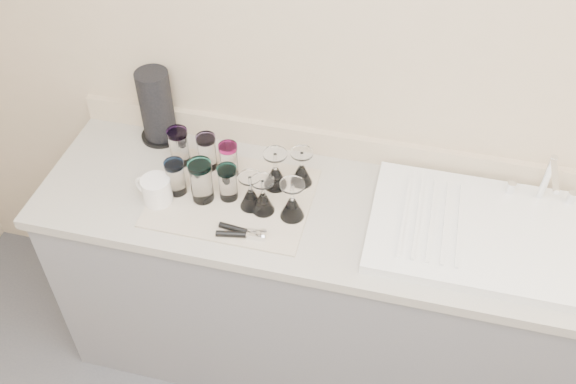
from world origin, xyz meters
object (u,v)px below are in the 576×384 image
(white_mug, at_px, (156,191))
(goblet_back_right, at_px, (301,172))
(paper_towel_roll, at_px, (157,107))
(goblet_front_right, at_px, (292,205))
(tumbler_cyan, at_px, (207,152))
(sink_unit, at_px, (496,234))
(tumbler_teal, at_px, (179,146))
(tumbler_purple, at_px, (229,160))
(goblet_back_left, at_px, (275,175))
(tumbler_lavender, at_px, (228,182))
(goblet_extra, at_px, (251,196))
(can_opener, at_px, (242,233))
(tumbler_magenta, at_px, (176,177))
(tumbler_blue, at_px, (201,181))
(goblet_front_left, at_px, (263,200))

(white_mug, bearing_deg, goblet_back_right, 23.90)
(paper_towel_roll, bearing_deg, goblet_front_right, -26.78)
(tumbler_cyan, bearing_deg, sink_unit, -5.57)
(tumbler_teal, distance_m, goblet_front_right, 0.49)
(tumbler_purple, height_order, goblet_back_left, goblet_back_left)
(tumbler_purple, xyz_separation_m, goblet_front_right, (0.27, -0.15, -0.02))
(tumbler_lavender, bearing_deg, goblet_extra, -15.60)
(tumbler_purple, distance_m, can_opener, 0.31)
(goblet_back_right, bearing_deg, tumbler_magenta, -159.99)
(sink_unit, xyz_separation_m, tumbler_blue, (-0.99, -0.06, 0.07))
(sink_unit, relative_size, tumbler_purple, 6.13)
(tumbler_purple, xyz_separation_m, goblet_extra, (0.12, -0.14, -0.02))
(sink_unit, bearing_deg, white_mug, -174.66)
(white_mug, xyz_separation_m, paper_towel_roll, (-0.12, 0.34, 0.09))
(goblet_front_right, relative_size, goblet_extra, 1.08)
(sink_unit, xyz_separation_m, tumbler_purple, (-0.94, 0.08, 0.06))
(sink_unit, relative_size, can_opener, 4.96)
(goblet_front_right, distance_m, can_opener, 0.19)
(sink_unit, distance_m, tumbler_teal, 1.14)
(tumbler_lavender, relative_size, goblet_back_right, 0.95)
(goblet_extra, height_order, paper_towel_roll, paper_towel_roll)
(tumbler_lavender, bearing_deg, goblet_back_right, 29.95)
(tumbler_teal, height_order, goblet_back_right, tumbler_teal)
(goblet_back_left, distance_m, goblet_front_left, 0.13)
(tumbler_lavender, relative_size, goblet_front_right, 0.91)
(sink_unit, relative_size, goblet_front_left, 5.86)
(tumbler_magenta, xyz_separation_m, goblet_back_right, (0.41, 0.15, -0.02))
(goblet_extra, bearing_deg, can_opener, -86.76)
(sink_unit, bearing_deg, paper_towel_roll, 169.69)
(goblet_back_right, relative_size, can_opener, 0.85)
(goblet_back_left, relative_size, goblet_front_right, 1.01)
(tumbler_cyan, distance_m, goblet_front_left, 0.30)
(goblet_extra, bearing_deg, tumbler_lavender, 164.40)
(tumbler_teal, relative_size, tumbler_lavender, 1.10)
(sink_unit, relative_size, tumbler_magenta, 6.06)
(tumbler_magenta, relative_size, goblet_front_right, 0.91)
(tumbler_purple, relative_size, tumbler_lavender, 1.00)
(tumbler_magenta, height_order, paper_towel_roll, paper_towel_roll)
(tumbler_blue, xyz_separation_m, goblet_front_left, (0.22, -0.01, -0.03))
(goblet_back_right, relative_size, goblet_front_right, 0.95)
(tumbler_lavender, relative_size, can_opener, 0.81)
(can_opener, bearing_deg, tumbler_lavender, 120.76)
(tumbler_blue, relative_size, can_opener, 0.98)
(tumbler_purple, height_order, goblet_front_left, goblet_front_left)
(tumbler_teal, bearing_deg, tumbler_blue, -48.33)
(tumbler_teal, relative_size, tumbler_blue, 0.92)
(tumbler_purple, distance_m, white_mug, 0.28)
(goblet_back_left, bearing_deg, tumbler_purple, 173.82)
(white_mug, bearing_deg, goblet_front_right, 4.59)
(sink_unit, height_order, goblet_back_right, sink_unit)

